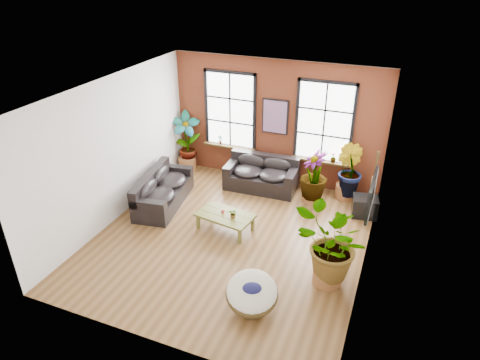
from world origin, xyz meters
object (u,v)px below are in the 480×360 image
object	(u,v)px
papasan_chair	(252,293)
coffee_table	(225,216)
sofa_back	(262,174)
sofa_left	(162,191)

from	to	relation	value
papasan_chair	coffee_table	bearing A→B (deg)	103.11
sofa_back	sofa_left	world-z (taller)	sofa_back
sofa_back	papasan_chair	world-z (taller)	sofa_back
sofa_left	papasan_chair	distance (m)	4.46
sofa_back	papasan_chair	size ratio (longest dim) A/B	1.60
sofa_back	papasan_chair	distance (m)	4.76
sofa_back	coffee_table	size ratio (longest dim) A/B	1.42
sofa_back	coffee_table	xyz separation A→B (m)	(-0.11, -2.32, -0.04)
papasan_chair	sofa_back	bearing A→B (deg)	86.03
coffee_table	papasan_chair	distance (m)	2.68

